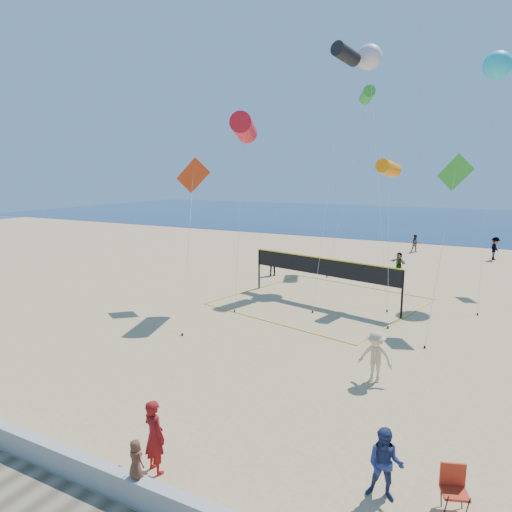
% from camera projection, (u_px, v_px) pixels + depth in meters
% --- Properties ---
extents(ground, '(120.00, 120.00, 0.00)m').
position_uv_depth(ground, '(250.00, 443.00, 11.66)').
color(ground, tan).
rests_on(ground, ground).
extents(ocean, '(140.00, 50.00, 0.03)m').
position_uv_depth(ocean, '(455.00, 221.00, 65.67)').
color(ocean, navy).
rests_on(ocean, ground).
extents(seawall, '(32.00, 0.30, 0.60)m').
position_uv_depth(seawall, '(177.00, 508.00, 9.00)').
color(seawall, '#AAAAA5').
rests_on(seawall, ground).
extents(woman, '(0.73, 0.58, 1.76)m').
position_uv_depth(woman, '(154.00, 436.00, 10.42)').
color(woman, maroon).
rests_on(woman, ground).
extents(toddler, '(0.45, 0.34, 0.83)m').
position_uv_depth(toddler, '(136.00, 459.00, 9.37)').
color(toddler, brown).
rests_on(toddler, seawall).
extents(bystander_a, '(0.81, 0.66, 1.59)m').
position_uv_depth(bystander_a, '(385.00, 464.00, 9.55)').
color(bystander_a, navy).
rests_on(bystander_a, ground).
extents(bystander_b, '(1.13, 0.67, 1.73)m').
position_uv_depth(bystander_b, '(375.00, 357.00, 14.98)').
color(bystander_b, beige).
rests_on(bystander_b, ground).
extents(far_person_0, '(1.09, 0.78, 1.71)m').
position_uv_depth(far_person_0, '(272.00, 263.00, 30.58)').
color(far_person_0, gray).
rests_on(far_person_0, ground).
extents(far_person_1, '(1.36, 1.11, 1.45)m').
position_uv_depth(far_person_1, '(399.00, 263.00, 31.31)').
color(far_person_1, gray).
rests_on(far_person_1, ground).
extents(far_person_3, '(0.86, 0.75, 1.52)m').
position_uv_depth(far_person_3, '(415.00, 243.00, 39.61)').
color(far_person_3, gray).
rests_on(far_person_3, ground).
extents(far_person_4, '(0.95, 1.31, 1.82)m').
position_uv_depth(far_person_4, '(495.00, 248.00, 36.06)').
color(far_person_4, gray).
rests_on(far_person_4, ground).
extents(camp_chair, '(0.64, 0.74, 1.05)m').
position_uv_depth(camp_chair, '(454.00, 485.00, 9.31)').
color(camp_chair, '#B42A14').
rests_on(camp_chair, ground).
extents(volleyball_net, '(10.82, 10.71, 2.41)m').
position_uv_depth(volleyball_net, '(322.00, 272.00, 24.12)').
color(volleyball_net, black).
rests_on(volleyball_net, ground).
extents(kite_0, '(1.92, 3.51, 9.76)m').
position_uv_depth(kite_0, '(244.00, 128.00, 23.07)').
color(kite_0, red).
rests_on(kite_0, ground).
extents(kite_1, '(2.03, 9.41, 14.54)m').
position_uv_depth(kite_1, '(346.00, 54.00, 27.74)').
color(kite_1, black).
rests_on(kite_1, ground).
extents(kite_2, '(1.91, 5.81, 7.54)m').
position_uv_depth(kite_2, '(389.00, 168.00, 23.79)').
color(kite_2, orange).
rests_on(kite_2, ground).
extents(kite_3, '(3.95, 5.55, 7.63)m').
position_uv_depth(kite_3, '(193.00, 181.00, 23.89)').
color(kite_3, red).
rests_on(kite_3, ground).
extents(kite_4, '(1.60, 4.73, 7.68)m').
position_uv_depth(kite_4, '(454.00, 180.00, 20.30)').
color(kite_4, green).
rests_on(kite_4, ground).
extents(kite_6, '(4.69, 9.58, 14.92)m').
position_uv_depth(kite_6, '(369.00, 57.00, 29.23)').
color(kite_6, silver).
rests_on(kite_6, ground).
extents(kite_7, '(1.77, 7.50, 13.56)m').
position_uv_depth(kite_7, '(497.00, 65.00, 25.66)').
color(kite_7, '#1EBFDA').
rests_on(kite_7, ground).
extents(kite_8, '(1.61, 7.66, 12.98)m').
position_uv_depth(kite_8, '(367.00, 95.00, 33.30)').
color(kite_8, green).
rests_on(kite_8, ground).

